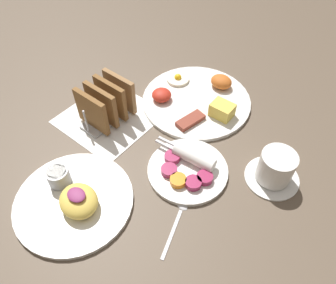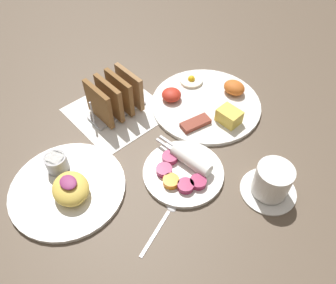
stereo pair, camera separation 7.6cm
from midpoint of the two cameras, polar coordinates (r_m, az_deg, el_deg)
name	(u,v)px [view 2 (the right image)]	position (r m, az deg, el deg)	size (l,w,h in m)	color
ground_plane	(149,144)	(0.79, -0.67, -0.45)	(3.00, 3.00, 0.00)	brown
napkin_flat	(117,111)	(0.87, -6.40, 5.21)	(0.22, 0.22, 0.00)	white
plate_breakfast	(206,102)	(0.89, 9.08, 6.79)	(0.29, 0.29, 0.05)	white
plate_condiments	(184,170)	(0.73, 5.84, -5.03)	(0.19, 0.18, 0.04)	white
plate_foreground	(67,185)	(0.72, -14.29, -7.54)	(0.25, 0.25, 0.06)	white
toast_rack	(115,97)	(0.84, -6.69, 7.67)	(0.10, 0.15, 0.10)	#B7B7BC
coffee_cup	(272,182)	(0.73, 20.51, -6.73)	(0.12, 0.12, 0.08)	white
teaspoon	(163,219)	(0.68, 2.49, -13.54)	(0.05, 0.12, 0.01)	silver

